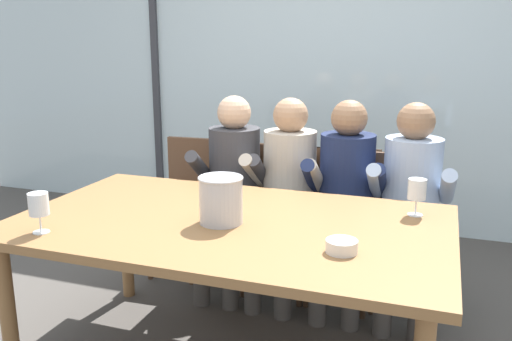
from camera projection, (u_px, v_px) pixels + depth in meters
ground at (289, 280)px, 3.53m from camera, size 14.00×14.00×0.00m
window_glass_panel at (333, 70)px, 4.34m from camera, size 7.15×0.03×2.60m
window_mullion_left at (156, 66)px, 4.84m from camera, size 0.06×0.06×2.60m
hillside_vineyard at (385, 83)px, 8.10m from camera, size 13.15×2.40×1.80m
dining_table at (231, 234)px, 2.45m from camera, size 1.95×1.14×0.74m
chair_near_curtain at (192, 194)px, 3.64m from camera, size 0.46×0.46×0.88m
chair_left_of_center at (238, 200)px, 3.51m from camera, size 0.50×0.50×0.88m
chair_center at (290, 205)px, 3.39m from camera, size 0.49×0.49×0.88m
chair_right_of_center at (344, 211)px, 3.29m from camera, size 0.49×0.49×0.88m
chair_near_window_right at (402, 218)px, 3.15m from camera, size 0.48×0.48×0.88m
person_charcoal_jacket at (231, 180)px, 3.33m from camera, size 0.48×0.63×1.20m
person_beige_jumper at (286, 185)px, 3.22m from camera, size 0.47×0.61×1.20m
person_navy_polo at (345, 190)px, 3.10m from camera, size 0.48×0.62×1.20m
person_pale_blue_shirt at (410, 196)px, 2.99m from camera, size 0.47×0.61×1.20m
ice_bucket_primary at (221, 199)px, 2.37m from camera, size 0.20×0.20×0.21m
tasting_bowl at (342, 246)px, 2.06m from camera, size 0.12×0.12×0.05m
wine_glass_by_left_taster at (39, 206)px, 2.25m from camera, size 0.08×0.08×0.17m
wine_glass_near_bucket at (417, 190)px, 2.47m from camera, size 0.08×0.08×0.17m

